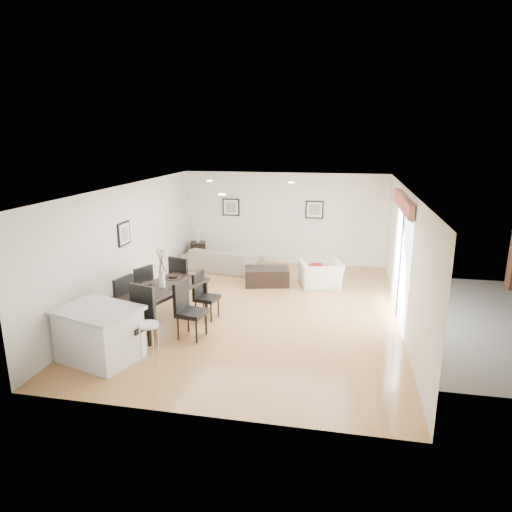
% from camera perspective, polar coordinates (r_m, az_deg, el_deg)
% --- Properties ---
extents(ground, '(8.00, 8.00, 0.00)m').
position_cam_1_polar(ground, '(10.14, 0.27, -6.81)').
color(ground, tan).
rests_on(ground, ground).
extents(wall_back, '(6.00, 0.04, 2.70)m').
position_cam_1_polar(wall_back, '(13.59, 3.48, 4.68)').
color(wall_back, silver).
rests_on(wall_back, ground).
extents(wall_front, '(6.00, 0.04, 2.70)m').
position_cam_1_polar(wall_front, '(6.04, -7.01, -8.59)').
color(wall_front, silver).
rests_on(wall_front, ground).
extents(wall_left, '(0.04, 8.00, 2.70)m').
position_cam_1_polar(wall_left, '(10.69, -15.72, 1.35)').
color(wall_left, silver).
rests_on(wall_left, ground).
extents(wall_right, '(0.04, 8.00, 2.70)m').
position_cam_1_polar(wall_right, '(9.64, 18.07, -0.28)').
color(wall_right, silver).
rests_on(wall_right, ground).
extents(ceiling, '(6.00, 8.00, 0.02)m').
position_cam_1_polar(ceiling, '(9.48, 0.29, 8.54)').
color(ceiling, white).
rests_on(ceiling, wall_back).
extents(sofa, '(2.33, 1.20, 0.65)m').
position_cam_1_polar(sofa, '(12.96, -4.21, -0.48)').
color(sofa, gray).
rests_on(sofa, ground).
extents(armchair, '(1.24, 1.15, 0.66)m').
position_cam_1_polar(armchair, '(11.68, 8.04, -2.29)').
color(armchair, beige).
rests_on(armchair, ground).
extents(dining_table, '(1.52, 2.13, 0.80)m').
position_cam_1_polar(dining_table, '(9.36, -11.59, -4.29)').
color(dining_table, black).
rests_on(dining_table, ground).
extents(dining_chair_wnear, '(0.63, 0.63, 1.15)m').
position_cam_1_polar(dining_chair_wnear, '(9.24, -16.66, -5.41)').
color(dining_chair_wnear, black).
rests_on(dining_chair_wnear, ground).
extents(dining_chair_wfar, '(0.64, 0.64, 1.08)m').
position_cam_1_polar(dining_chair_wfar, '(10.06, -14.21, -3.82)').
color(dining_chair_wfar, black).
rests_on(dining_chair_wfar, ground).
extents(dining_chair_enear, '(0.58, 0.58, 1.11)m').
position_cam_1_polar(dining_chair_enear, '(8.76, -8.61, -6.24)').
color(dining_chair_enear, black).
rests_on(dining_chair_enear, ground).
extents(dining_chair_efar, '(0.52, 0.52, 1.00)m').
position_cam_1_polar(dining_chair_efar, '(9.63, -6.62, -4.58)').
color(dining_chair_efar, black).
rests_on(dining_chair_efar, ground).
extents(dining_chair_head, '(0.67, 0.67, 1.20)m').
position_cam_1_polar(dining_chair_head, '(8.36, -14.50, -7.22)').
color(dining_chair_head, black).
rests_on(dining_chair_head, ground).
extents(dining_chair_foot, '(0.63, 0.63, 1.12)m').
position_cam_1_polar(dining_chair_foot, '(10.46, -9.23, -2.69)').
color(dining_chair_foot, black).
rests_on(dining_chair_foot, ground).
extents(vase, '(1.01, 1.55, 0.79)m').
position_cam_1_polar(vase, '(9.24, -11.72, -1.92)').
color(vase, white).
rests_on(vase, dining_table).
extents(coffee_table, '(1.23, 0.89, 0.44)m').
position_cam_1_polar(coffee_table, '(11.76, 1.37, -2.57)').
color(coffee_table, black).
rests_on(coffee_table, ground).
extents(side_table, '(0.55, 0.55, 0.59)m').
position_cam_1_polar(side_table, '(14.08, -7.22, 0.56)').
color(side_table, black).
rests_on(side_table, ground).
extents(table_lamp, '(0.21, 0.21, 0.40)m').
position_cam_1_polar(table_lamp, '(13.95, -7.29, 2.76)').
color(table_lamp, white).
rests_on(table_lamp, side_table).
extents(cushion, '(0.28, 0.13, 0.27)m').
position_cam_1_polar(cushion, '(11.54, 7.58, -1.52)').
color(cushion, maroon).
rests_on(cushion, armchair).
extents(kitchen_island, '(1.57, 1.36, 0.93)m').
position_cam_1_polar(kitchen_island, '(8.32, -19.03, -9.17)').
color(kitchen_island, white).
rests_on(kitchen_island, ground).
extents(bar_stool, '(0.34, 0.34, 0.74)m').
position_cam_1_polar(bar_stool, '(7.85, -13.23, -8.91)').
color(bar_stool, white).
rests_on(bar_stool, ground).
extents(framed_print_back_left, '(0.52, 0.04, 0.52)m').
position_cam_1_polar(framed_print_back_left, '(13.81, -3.14, 6.12)').
color(framed_print_back_left, black).
rests_on(framed_print_back_left, wall_back).
extents(framed_print_back_right, '(0.52, 0.04, 0.52)m').
position_cam_1_polar(framed_print_back_right, '(13.42, 7.32, 5.76)').
color(framed_print_back_right, black).
rests_on(framed_print_back_right, wall_back).
extents(framed_print_left_wall, '(0.04, 0.52, 0.52)m').
position_cam_1_polar(framed_print_left_wall, '(10.44, -16.18, 2.69)').
color(framed_print_left_wall, black).
rests_on(framed_print_left_wall, wall_left).
extents(sliding_door, '(0.12, 2.70, 2.57)m').
position_cam_1_polar(sliding_door, '(9.85, 17.77, 1.95)').
color(sliding_door, white).
rests_on(sliding_door, wall_right).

